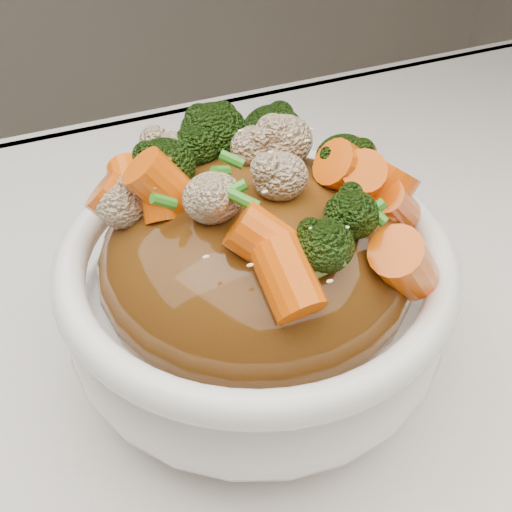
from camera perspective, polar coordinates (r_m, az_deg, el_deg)
name	(u,v)px	position (r m, az deg, el deg)	size (l,w,h in m)	color
tablecloth	(281,410)	(0.42, 2.41, -14.44)	(1.20, 0.80, 0.04)	silver
bowl	(256,298)	(0.39, 0.00, -4.02)	(0.24, 0.24, 0.09)	white
sauce_base	(256,260)	(0.37, 0.00, -0.39)	(0.19, 0.19, 0.11)	#542E0E
carrots	(256,163)	(0.32, 0.00, 8.82)	(0.19, 0.19, 0.06)	#F55E08
broccoli	(256,165)	(0.32, 0.00, 8.66)	(0.19, 0.19, 0.05)	black
cauliflower	(256,169)	(0.33, 0.00, 8.33)	(0.19, 0.19, 0.04)	#D0B58E
scallions	(256,162)	(0.32, 0.00, 8.99)	(0.14, 0.14, 0.02)	#2F841E
sesame_seeds	(256,162)	(0.32, 0.00, 8.99)	(0.17, 0.17, 0.01)	beige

